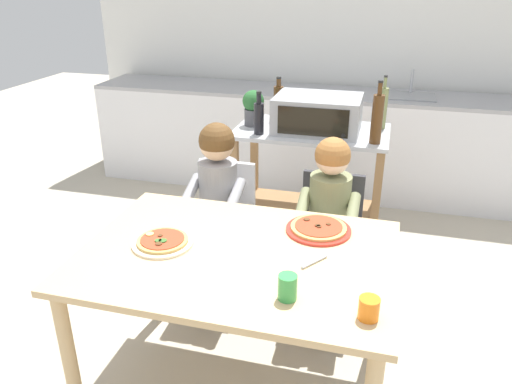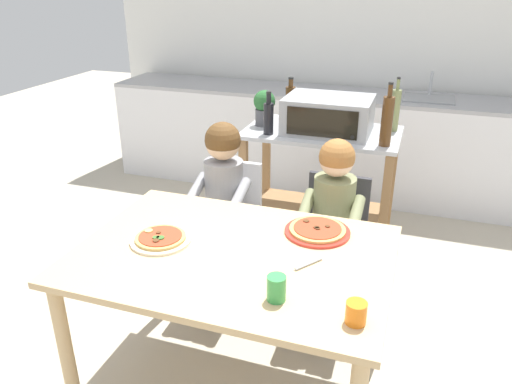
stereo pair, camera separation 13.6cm
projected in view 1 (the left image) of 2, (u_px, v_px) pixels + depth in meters
The scene contains 20 objects.
ground_plane at pixel (288, 263), 3.42m from camera, with size 11.58×11.58×0.00m, color #B7AD99.
back_wall_tiled at pixel (333, 31), 4.46m from camera, with size 4.56×0.14×2.70m.
kitchen_counter at pixel (321, 141), 4.46m from camera, with size 4.11×0.60×1.09m.
kitchen_island_cart at pixel (310, 173), 3.36m from camera, with size 0.99×0.57×0.90m.
toaster_oven at pixel (318, 114), 3.17m from camera, with size 0.54×0.41×0.23m.
bottle_dark_olive_oil at pixel (259, 117), 3.11m from camera, with size 0.06×0.06×0.27m.
bottle_clear_vinegar at pixel (377, 118), 2.92m from camera, with size 0.07×0.07×0.37m.
bottle_brown_beer at pixel (278, 102), 3.40m from camera, with size 0.07×0.07×0.30m.
bottle_slim_sauce at pixel (383, 107), 3.21m from camera, with size 0.06×0.06×0.34m.
potted_herb_plant at pixel (253, 107), 3.28m from camera, with size 0.14×0.14×0.23m.
dining_table at pixel (238, 272), 2.13m from camera, with size 1.32×0.93×0.76m.
dining_chair_left at pixel (223, 220), 2.97m from camera, with size 0.36×0.36×0.81m.
dining_chair_right at pixel (329, 235), 2.80m from camera, with size 0.36×0.36×0.81m.
child_in_grey_shirt at pixel (215, 194), 2.78m from camera, with size 0.32×0.42×1.08m.
child_in_olive_shirt at pixel (328, 214), 2.61m from camera, with size 0.32×0.42×1.05m.
pizza_plate_cream at pixel (163, 242), 2.15m from camera, with size 0.27×0.27×0.03m.
pizza_plate_red_rimmed at pixel (318, 229), 2.26m from camera, with size 0.30×0.30×0.03m.
drinking_cup_green at pixel (288, 287), 1.78m from camera, with size 0.07×0.07×0.10m, color green.
drinking_cup_orange at pixel (369, 308), 1.68m from camera, with size 0.07×0.07×0.08m, color orange.
serving_spoon at pixel (314, 262), 2.01m from camera, with size 0.01×0.01×0.14m, color #B7BABF.
Camera 1 is at (0.55, -1.73, 1.84)m, focal length 34.89 mm.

